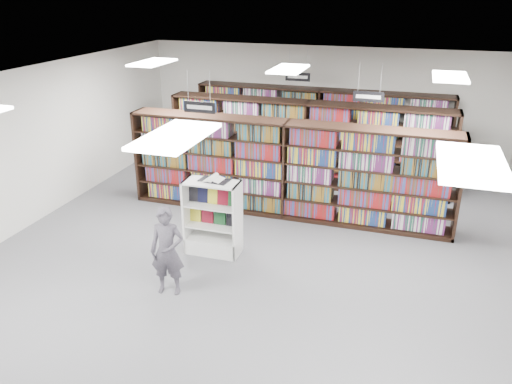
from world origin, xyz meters
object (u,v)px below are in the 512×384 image
(open_book, at_px, (214,179))
(shopper, at_px, (167,251))
(bookshelf_row_near, at_px, (286,170))
(endcap_display, at_px, (214,228))

(open_book, xyz_separation_m, shopper, (-0.20, -1.53, -0.70))
(bookshelf_row_near, relative_size, endcap_display, 4.91)
(bookshelf_row_near, xyz_separation_m, endcap_display, (-0.87, -2.00, -0.57))
(endcap_display, xyz_separation_m, open_book, (0.02, 0.03, 0.98))
(open_book, bearing_deg, shopper, -91.92)
(endcap_display, distance_m, shopper, 1.53)
(shopper, bearing_deg, open_book, 71.76)
(endcap_display, distance_m, open_book, 0.98)
(open_book, distance_m, shopper, 1.69)
(open_book, height_order, shopper, open_book)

